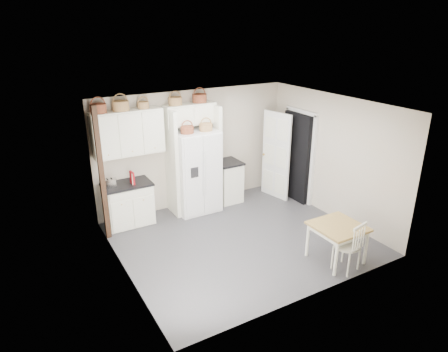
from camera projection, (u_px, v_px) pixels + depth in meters
floor at (240, 239)px, 7.76m from camera, size 4.50×4.50×0.00m
ceiling at (243, 106)px, 6.82m from camera, size 4.50×4.50×0.00m
wall_back at (194, 148)px, 8.91m from camera, size 4.50×0.00×4.50m
wall_left at (120, 202)px, 6.25m from camera, size 0.00×4.00×4.00m
wall_right at (332, 157)px, 8.34m from camera, size 0.00×4.00×4.00m
refrigerator at (196, 171)px, 8.68m from camera, size 0.94×0.75×1.81m
base_cab_left at (129, 205)px, 8.21m from camera, size 0.93×0.59×0.86m
base_cab_right at (227, 182)px, 9.30m from camera, size 0.52×0.63×0.92m
dining_table at (336, 243)px, 6.96m from camera, size 0.82×0.82×0.68m
windsor_chair at (347, 245)px, 6.64m from camera, size 0.53×0.50×0.93m
counter_left at (127, 184)px, 8.05m from camera, size 0.97×0.62×0.04m
counter_right at (228, 162)px, 9.12m from camera, size 0.57×0.67×0.04m
toaster at (110, 183)px, 7.83m from camera, size 0.29×0.22×0.18m
cookbook_red at (132, 178)px, 7.98m from camera, size 0.05×0.18×0.26m
cookbook_cream at (133, 178)px, 7.98m from camera, size 0.07×0.16×0.24m
basket_upper_a at (98, 108)px, 7.43m from camera, size 0.30×0.30×0.17m
basket_upper_b at (121, 106)px, 7.62m from camera, size 0.32×0.32×0.19m
basket_upper_c at (143, 105)px, 7.84m from camera, size 0.23×0.23×0.13m
basket_bridge_a at (175, 101)px, 8.15m from camera, size 0.28×0.28×0.16m
basket_bridge_b at (200, 98)px, 8.40m from camera, size 0.31×0.31×0.18m
basket_fridge_a at (187, 130)px, 8.14m from camera, size 0.28×0.28×0.15m
basket_fridge_b at (206, 127)px, 8.34m from camera, size 0.28×0.28×0.15m
upper_cabinet at (128, 133)px, 7.86m from camera, size 1.40×0.34×0.90m
bridge_cabinet at (190, 114)px, 8.41m from camera, size 1.12×0.34×0.45m
fridge_panel_left at (172, 164)px, 8.42m from camera, size 0.08×0.60×2.30m
fridge_panel_right at (214, 156)px, 8.89m from camera, size 0.08×0.60×2.30m
trim_post at (102, 175)px, 7.36m from camera, size 0.09×0.09×2.60m
doorway_void at (297, 157)px, 9.20m from camera, size 0.18×0.85×2.05m
door_slab at (276, 156)px, 9.31m from camera, size 0.21×0.79×2.05m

